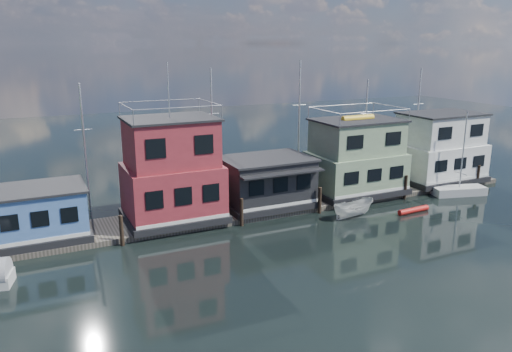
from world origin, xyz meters
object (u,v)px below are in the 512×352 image
houseboat_blue (39,213)px  red_kayak (413,210)px  houseboat_green (356,158)px  houseboat_white (439,149)px  houseboat_dark (267,182)px  day_sailer (459,190)px  houseboat_red (172,172)px  motorboat (353,209)px

houseboat_blue → red_kayak: (28.08, -6.04, -1.98)m
houseboat_green → houseboat_white: bearing=-0.0°
houseboat_dark → day_sailer: size_ratio=0.96×
houseboat_white → day_sailer: day_sailer is taller
houseboat_red → red_kayak: bearing=-18.0°
motorboat → day_sailer: size_ratio=0.49×
houseboat_dark → day_sailer: day_sailer is taller
red_kayak → day_sailer: bearing=13.3°
houseboat_dark → houseboat_white: houseboat_white is taller
houseboat_dark → houseboat_green: size_ratio=0.88×
houseboat_blue → houseboat_green: 26.53m
houseboat_green → motorboat: 6.71m
houseboat_white → red_kayak: size_ratio=2.73×
houseboat_red → day_sailer: size_ratio=1.55×
houseboat_blue → houseboat_red: size_ratio=0.54×
motorboat → houseboat_white: bearing=-71.3°
houseboat_dark → houseboat_green: houseboat_green is taller
houseboat_blue → houseboat_green: houseboat_green is taller
red_kayak → houseboat_dark: bearing=147.4°
houseboat_dark → houseboat_white: size_ratio=0.88×
houseboat_red → day_sailer: 26.47m
houseboat_blue → motorboat: bearing=-12.0°
houseboat_blue → houseboat_green: size_ratio=0.76×
houseboat_green → houseboat_red: bearing=-180.0°
houseboat_green → day_sailer: 10.22m
houseboat_blue → houseboat_white: 36.52m
motorboat → red_kayak: (5.22, -1.17, -0.50)m
houseboat_green → day_sailer: (8.92, -3.91, -3.11)m
houseboat_green → day_sailer: bearing=-23.6°
red_kayak → day_sailer: day_sailer is taller
houseboat_blue → motorboat: houseboat_blue is taller
houseboat_blue → red_kayak: 28.79m
houseboat_red → motorboat: (13.36, -4.87, -3.38)m
houseboat_blue → houseboat_dark: bearing=-0.1°
houseboat_dark → red_kayak: size_ratio=2.40×
houseboat_white → red_kayak: 10.88m
houseboat_blue → red_kayak: bearing=-12.1°
houseboat_red → day_sailer: bearing=-8.6°
red_kayak → day_sailer: (7.34, 2.13, 0.22)m
houseboat_blue → day_sailer: (35.42, -3.91, -1.76)m
houseboat_blue → houseboat_red: houseboat_red is taller
red_kayak → houseboat_green: bearing=101.7°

